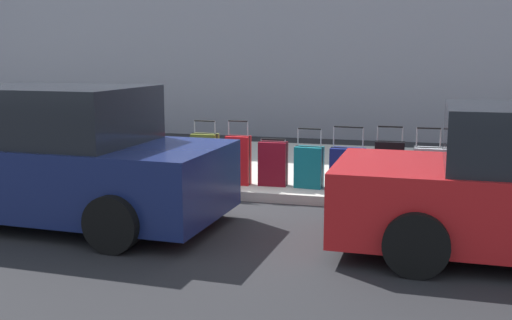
% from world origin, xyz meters
% --- Properties ---
extents(ground_plane, '(40.00, 40.00, 0.00)m').
position_xyz_m(ground_plane, '(0.00, 0.00, 0.00)').
color(ground_plane, black).
extents(sidewalk_curb, '(18.00, 5.00, 0.14)m').
position_xyz_m(sidewalk_curb, '(0.00, -2.50, 0.07)').
color(sidewalk_curb, '#ADA89E').
rests_on(sidewalk_curb, ground_plane).
extents(suitcase_red_0, '(0.40, 0.23, 0.88)m').
position_xyz_m(suitcase_red_0, '(-3.80, -0.48, 0.42)').
color(suitcase_red_0, red).
rests_on(suitcase_red_0, sidewalk_curb).
extents(suitcase_olive_1, '(0.35, 0.24, 0.81)m').
position_xyz_m(suitcase_olive_1, '(-3.30, -0.44, 0.44)').
color(suitcase_olive_1, '#59601E').
rests_on(suitcase_olive_1, sidewalk_curb).
extents(suitcase_silver_2, '(0.39, 0.26, 0.97)m').
position_xyz_m(suitcase_silver_2, '(-2.80, -0.51, 0.48)').
color(suitcase_silver_2, '#9EA0A8').
rests_on(suitcase_silver_2, sidewalk_curb).
extents(suitcase_black_3, '(0.42, 0.20, 0.98)m').
position_xyz_m(suitcase_black_3, '(-2.27, -0.52, 0.52)').
color(suitcase_black_3, black).
rests_on(suitcase_black_3, sidewalk_curb).
extents(suitcase_navy_4, '(0.51, 0.29, 0.96)m').
position_xyz_m(suitcase_navy_4, '(-1.68, -0.44, 0.46)').
color(suitcase_navy_4, navy).
rests_on(suitcase_navy_4, sidewalk_curb).
extents(suitcase_teal_5, '(0.43, 0.26, 0.91)m').
position_xyz_m(suitcase_teal_5, '(-1.10, -0.55, 0.45)').
color(suitcase_teal_5, '#0F606B').
rests_on(suitcase_teal_5, sidewalk_curb).
extents(suitcase_maroon_6, '(0.44, 0.22, 0.73)m').
position_xyz_m(suitcase_maroon_6, '(-0.54, -0.55, 0.48)').
color(suitcase_maroon_6, maroon).
rests_on(suitcase_maroon_6, sidewalk_curb).
extents(suitcase_red_7, '(0.37, 0.21, 1.00)m').
position_xyz_m(suitcase_red_7, '(-0.01, -0.49, 0.52)').
color(suitcase_red_7, red).
rests_on(suitcase_red_7, sidewalk_curb).
extents(suitcase_olive_8, '(0.40, 0.24, 0.99)m').
position_xyz_m(suitcase_olive_8, '(0.50, -0.42, 0.53)').
color(suitcase_olive_8, '#59601E').
rests_on(suitcase_olive_8, sidewalk_curb).
extents(suitcase_silver_9, '(0.35, 0.24, 0.66)m').
position_xyz_m(suitcase_silver_9, '(1.01, -0.42, 0.44)').
color(suitcase_silver_9, '#9EA0A8').
rests_on(suitcase_silver_9, sidewalk_curb).
extents(fire_hydrant, '(0.39, 0.21, 0.78)m').
position_xyz_m(fire_hydrant, '(1.69, -0.49, 0.55)').
color(fire_hydrant, '#D89E0C').
rests_on(fire_hydrant, sidewalk_curb).
extents(bollard_post, '(0.13, 0.13, 0.83)m').
position_xyz_m(bollard_post, '(2.32, -0.34, 0.55)').
color(bollard_post, '#333338').
rests_on(bollard_post, sidewalk_curb).
extents(parked_car_navy_1, '(4.41, 2.21, 1.72)m').
position_xyz_m(parked_car_navy_1, '(1.77, 1.62, 0.80)').
color(parked_car_navy_1, '#141E4C').
rests_on(parked_car_navy_1, ground_plane).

